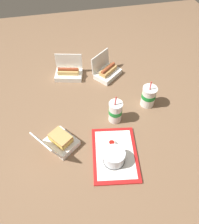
{
  "coord_description": "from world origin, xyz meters",
  "views": [
    {
      "loc": [
        0.92,
        -0.16,
        1.14
      ],
      "look_at": [
        0.0,
        0.04,
        0.05
      ],
      "focal_mm": 35.0,
      "sensor_mm": 36.0,
      "label": 1
    }
  ],
  "objects": [
    {
      "name": "cake_container",
      "position": [
        0.35,
        0.05,
        0.05
      ],
      "size": [
        0.12,
        0.12,
        0.08
      ],
      "color": "black",
      "rests_on": "food_tray"
    },
    {
      "name": "plastic_fork",
      "position": [
        0.24,
        0.16,
        0.02
      ],
      "size": [
        0.11,
        0.02,
        0.0
      ],
      "primitive_type": "cube",
      "rotation": [
        0.0,
        0.0,
        -0.12
      ],
      "color": "white",
      "rests_on": "food_tray"
    },
    {
      "name": "napkin_stack",
      "position": [
        0.26,
        0.03,
        0.02
      ],
      "size": [
        0.12,
        0.12,
        0.0
      ],
      "primitive_type": "cube",
      "rotation": [
        0.0,
        0.0,
        -0.26
      ],
      "color": "white",
      "rests_on": "food_tray"
    },
    {
      "name": "ground_plane",
      "position": [
        0.0,
        0.0,
        0.0
      ],
      "size": [
        3.2,
        3.2,
        0.0
      ],
      "primitive_type": "plane",
      "color": "brown"
    },
    {
      "name": "soda_cup_corner",
      "position": [
        0.05,
        0.13,
        0.08
      ],
      "size": [
        0.09,
        0.09,
        0.22
      ],
      "color": "white",
      "rests_on": "ground_plane"
    },
    {
      "name": "clamshell_sandwich_front",
      "position": [
        0.17,
        -0.24,
        0.04
      ],
      "size": [
        0.26,
        0.27,
        0.18
      ],
      "color": "white",
      "rests_on": "ground_plane"
    },
    {
      "name": "clamshell_hotdog_left",
      "position": [
        -0.41,
        0.19,
        0.04
      ],
      "size": [
        0.25,
        0.25,
        0.18
      ],
      "color": "white",
      "rests_on": "ground_plane"
    },
    {
      "name": "food_tray",
      "position": [
        0.31,
        0.06,
        0.01
      ],
      "size": [
        0.41,
        0.32,
        0.01
      ],
      "color": "red",
      "rests_on": "ground_plane"
    },
    {
      "name": "ketchup_cup",
      "position": [
        0.24,
        0.06,
        0.03
      ],
      "size": [
        0.04,
        0.04,
        0.02
      ],
      "color": "white",
      "rests_on": "food_tray"
    },
    {
      "name": "soda_cup_center",
      "position": [
        -0.04,
        0.39,
        0.08
      ],
      "size": [
        0.1,
        0.1,
        0.21
      ],
      "color": "white",
      "rests_on": "ground_plane"
    },
    {
      "name": "clamshell_hotdog_corner",
      "position": [
        -0.46,
        -0.11,
        0.04
      ],
      "size": [
        0.18,
        0.24,
        0.17
      ],
      "color": "white",
      "rests_on": "ground_plane"
    }
  ]
}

